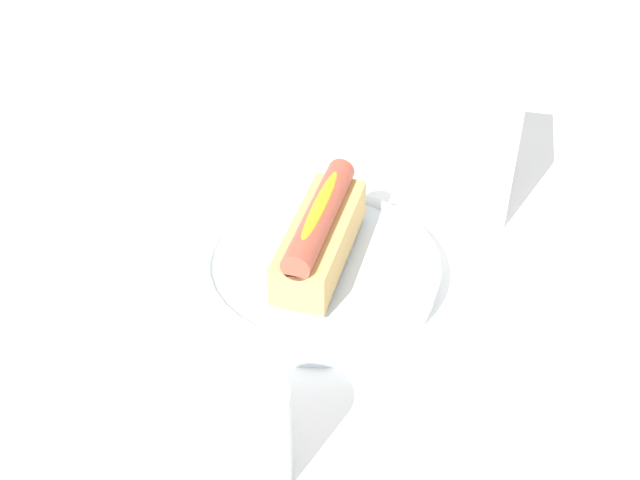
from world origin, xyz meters
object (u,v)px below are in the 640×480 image
serving_bowl (320,268)px  water_glass (244,439)px  hotdog_front (320,233)px  napkin_box (494,137)px

serving_bowl → water_glass: 0.22m
hotdog_front → water_glass: 0.22m
serving_bowl → water_glass: size_ratio=2.50×
hotdog_front → water_glass: bearing=-4.7°
water_glass → napkin_box: napkin_box is taller
serving_bowl → water_glass: bearing=-4.7°
water_glass → serving_bowl: bearing=175.3°
hotdog_front → napkin_box: 0.23m
hotdog_front → napkin_box: napkin_box is taller
serving_bowl → hotdog_front: size_ratio=1.46×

